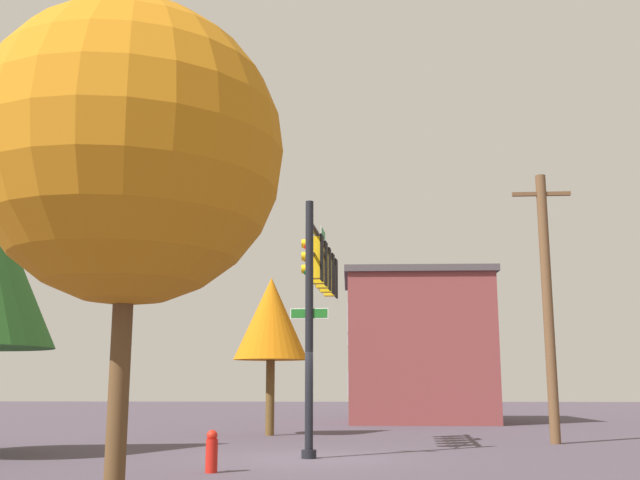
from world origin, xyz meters
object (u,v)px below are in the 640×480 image
(utility_pole, at_px, (548,302))
(fire_hydrant, at_px, (212,451))
(signal_pole_assembly, at_px, (319,278))
(brick_building, at_px, (417,347))
(tree_mid, at_px, (131,154))
(tree_near, at_px, (271,319))

(utility_pole, bearing_deg, fire_hydrant, 131.02)
(signal_pole_assembly, relative_size, brick_building, 0.91)
(tree_mid, relative_size, brick_building, 0.95)
(utility_pole, distance_m, tree_near, 9.47)
(fire_hydrant, bearing_deg, brick_building, -16.18)
(signal_pole_assembly, relative_size, tree_mid, 0.96)
(signal_pole_assembly, relative_size, tree_near, 1.14)
(tree_mid, bearing_deg, tree_near, -0.01)
(signal_pole_assembly, relative_size, fire_hydrant, 7.56)
(fire_hydrant, xyz_separation_m, tree_mid, (-6.31, 0.00, 4.19))
(tree_near, bearing_deg, tree_mid, 179.99)
(signal_pole_assembly, height_order, tree_near, signal_pole_assembly)
(fire_hydrant, bearing_deg, tree_near, 0.01)
(tree_near, relative_size, tree_mid, 0.84)
(utility_pole, distance_m, tree_mid, 16.55)
(fire_hydrant, height_order, tree_mid, tree_mid)
(fire_hydrant, xyz_separation_m, tree_near, (11.09, 0.00, 3.59))
(signal_pole_assembly, distance_m, brick_building, 15.84)
(signal_pole_assembly, xyz_separation_m, fire_hydrant, (-5.32, 1.94, -4.22))
(signal_pole_assembly, distance_m, utility_pole, 7.30)
(signal_pole_assembly, xyz_separation_m, tree_near, (5.77, 1.94, -0.63))
(signal_pole_assembly, bearing_deg, brick_building, -14.80)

